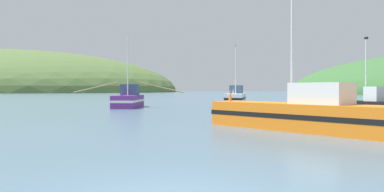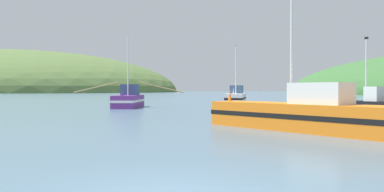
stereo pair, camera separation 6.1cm
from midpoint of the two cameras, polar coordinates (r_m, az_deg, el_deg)
hill_far_right at (r=264.18m, az=-25.23°, el=0.55°), size 206.30×165.04×51.28m
hill_far_center at (r=252.50m, az=-22.22°, el=0.55°), size 141.25×113.00×37.94m
fishing_boat_white at (r=51.40m, az=6.63°, el=-0.23°), size 4.19×9.06×7.86m
fishing_boat_black at (r=36.45m, az=24.85°, el=-1.17°), size 5.19×6.67×6.54m
fishing_boat_purple at (r=41.67m, az=-9.39°, el=-0.52°), size 11.94×7.19×7.86m
fishing_boat_orange at (r=19.15m, az=15.86°, el=-2.60°), size 7.84×9.11×7.62m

